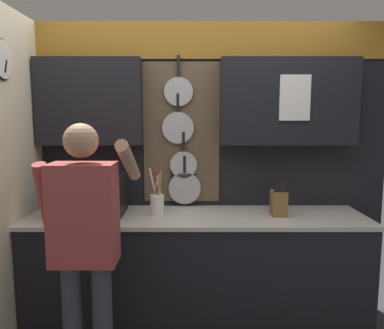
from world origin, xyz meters
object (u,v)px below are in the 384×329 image
(knife_block, at_px, (279,203))
(person, at_px, (85,235))
(microwave, at_px, (90,196))
(utensil_crock, at_px, (157,202))

(knife_block, height_order, person, person)
(microwave, bearing_deg, utensil_crock, 0.12)
(knife_block, xyz_separation_m, person, (-1.28, -0.60, -0.05))
(knife_block, bearing_deg, utensil_crock, 179.95)
(microwave, distance_m, utensil_crock, 0.51)
(microwave, distance_m, knife_block, 1.42)
(knife_block, relative_size, person, 0.16)
(microwave, relative_size, utensil_crock, 1.39)
(knife_block, distance_m, utensil_crock, 0.91)
(microwave, bearing_deg, person, -77.59)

